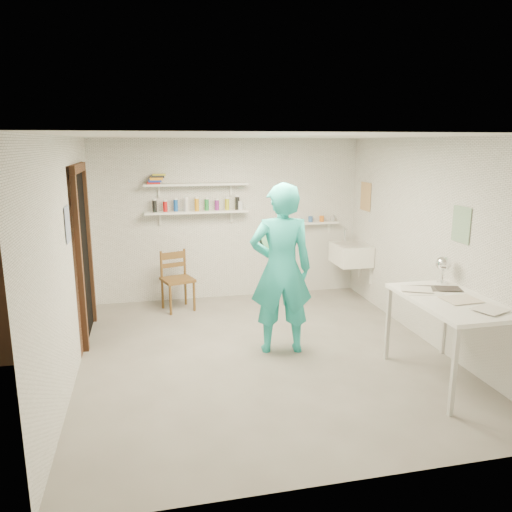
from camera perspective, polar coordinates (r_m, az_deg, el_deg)
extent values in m
cube|color=slate|center=(5.76, 0.88, -11.22)|extent=(4.00, 4.50, 0.02)
cube|color=silver|center=(5.26, 0.97, 13.63)|extent=(4.00, 4.50, 0.02)
cube|color=silver|center=(7.56, -3.07, 4.17)|extent=(4.00, 0.02, 2.40)
cube|color=silver|center=(3.31, 10.15, -7.50)|extent=(4.00, 0.02, 2.40)
cube|color=silver|center=(5.30, -20.74, -0.41)|extent=(0.02, 4.50, 2.40)
cube|color=silver|center=(6.16, 19.45, 1.46)|extent=(0.02, 4.50, 2.40)
cube|color=black|center=(6.35, -19.15, -0.03)|extent=(0.02, 0.90, 2.00)
cube|color=brown|center=(6.47, -25.44, 0.09)|extent=(1.40, 1.50, 2.10)
cube|color=brown|center=(6.21, -19.68, 9.46)|extent=(0.06, 1.05, 0.10)
cube|color=brown|center=(5.87, -19.48, -1.09)|extent=(0.06, 0.10, 2.00)
cube|color=brown|center=(6.84, -18.54, 0.89)|extent=(0.06, 0.10, 2.00)
cube|color=white|center=(7.34, -6.78, 5.03)|extent=(1.50, 0.22, 0.03)
cube|color=white|center=(7.30, -6.86, 8.14)|extent=(1.50, 0.22, 0.03)
cube|color=white|center=(7.82, 6.87, 3.80)|extent=(0.70, 0.14, 0.03)
cube|color=#334C7F|center=(5.28, -20.73, 3.43)|extent=(0.01, 0.28, 0.36)
cube|color=#995933|center=(7.66, 12.41, 6.65)|extent=(0.01, 0.34, 0.42)
cube|color=#3F724C|center=(5.64, 22.40, 3.34)|extent=(0.01, 0.30, 0.38)
cube|color=white|center=(7.61, 10.80, 0.19)|extent=(0.48, 0.60, 0.30)
imported|color=#26C0B7|center=(5.55, 2.89, -1.52)|extent=(0.75, 0.55, 1.92)
cylinder|color=#CCC88B|center=(5.68, 2.07, 2.13)|extent=(0.35, 0.08, 0.35)
cube|color=brown|center=(7.15, -8.94, -2.70)|extent=(0.51, 0.49, 0.88)
cube|color=white|center=(5.35, 21.18, -8.97)|extent=(0.77, 1.29, 0.86)
sphere|color=white|center=(5.68, 20.65, -0.80)|extent=(0.16, 0.16, 0.16)
cylinder|color=black|center=(7.30, -11.69, 5.60)|extent=(0.06, 0.06, 0.17)
cylinder|color=red|center=(7.30, -10.46, 5.65)|extent=(0.06, 0.06, 0.17)
cylinder|color=blue|center=(7.31, -9.24, 5.71)|extent=(0.06, 0.06, 0.17)
cylinder|color=white|center=(7.32, -8.02, 5.76)|extent=(0.06, 0.06, 0.17)
cylinder|color=orange|center=(7.33, -6.80, 5.80)|extent=(0.06, 0.06, 0.17)
cylinder|color=#268C3F|center=(7.35, -5.59, 5.85)|extent=(0.06, 0.06, 0.17)
cylinder|color=#8C268C|center=(7.37, -4.38, 5.89)|extent=(0.06, 0.06, 0.17)
cylinder|color=gold|center=(7.39, -3.18, 5.93)|extent=(0.06, 0.06, 0.17)
cylinder|color=black|center=(7.42, -1.99, 5.97)|extent=(0.06, 0.06, 0.17)
cube|color=red|center=(7.26, -11.63, 8.18)|extent=(0.18, 0.14, 0.03)
cube|color=#1933A5|center=(7.26, -11.48, 8.40)|extent=(0.18, 0.14, 0.03)
cube|color=orange|center=(7.26, -11.33, 8.63)|extent=(0.18, 0.14, 0.03)
cube|color=black|center=(7.26, -11.18, 8.86)|extent=(0.18, 0.14, 0.03)
cube|color=yellow|center=(7.26, -11.03, 9.09)|extent=(0.18, 0.14, 0.03)
cylinder|color=silver|center=(7.74, 5.44, 4.19)|extent=(0.07, 0.07, 0.09)
cylinder|color=#335999|center=(7.79, 6.40, 4.22)|extent=(0.07, 0.07, 0.09)
cylinder|color=orange|center=(7.83, 7.36, 4.24)|extent=(0.07, 0.07, 0.09)
cylinder|color=#999999|center=(7.88, 8.30, 4.27)|extent=(0.07, 0.07, 0.09)
cube|color=silver|center=(5.21, 21.56, -4.55)|extent=(0.30, 0.22, 0.00)
cube|color=#4C4742|center=(5.21, 21.56, -4.51)|extent=(0.30, 0.22, 0.00)
cube|color=beige|center=(5.21, 21.57, -4.47)|extent=(0.30, 0.22, 0.00)
cube|color=#383330|center=(5.21, 21.57, -4.43)|extent=(0.30, 0.22, 0.00)
cube|color=silver|center=(5.21, 21.58, -4.39)|extent=(0.30, 0.22, 0.00)
cube|color=silver|center=(5.21, 21.58, -4.34)|extent=(0.30, 0.22, 0.00)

